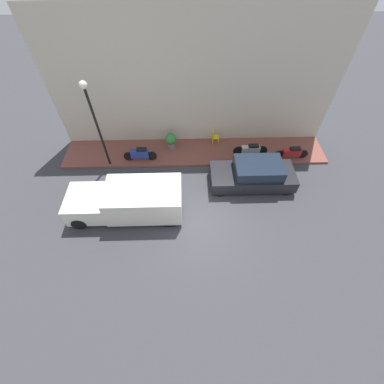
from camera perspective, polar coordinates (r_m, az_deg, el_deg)
ground_plane at (r=12.35m, az=1.38°, el=-6.35°), size 60.00×60.00×0.00m
sidewalk at (r=15.44m, az=0.62°, el=8.90°), size 2.28×15.20×0.13m
building_facade at (r=14.45m, az=0.57°, el=23.02°), size 0.30×15.20×7.28m
parked_car at (r=13.66m, az=13.56°, el=3.82°), size 1.81×4.32×1.44m
delivery_van at (r=12.34m, az=-14.21°, el=-1.88°), size 1.97×5.32×1.65m
scooter_silver at (r=15.26m, az=12.91°, el=9.20°), size 0.30×1.96×0.74m
motorcycle_red at (r=15.77m, az=21.31°, el=8.18°), size 0.30×1.91×0.73m
motorcycle_blue at (r=14.85m, az=-11.46°, el=8.29°), size 0.30×1.86×0.83m
streetlamp at (r=13.41m, az=-21.17°, el=16.04°), size 0.36×0.36×4.84m
potted_plant at (r=15.35m, az=-4.69°, el=11.37°), size 0.64×0.64×0.97m
cafe_chair at (r=15.70m, az=5.00°, el=12.32°), size 0.40×0.40×0.93m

